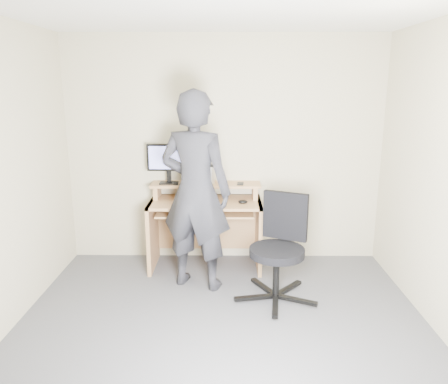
{
  "coord_description": "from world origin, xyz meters",
  "views": [
    {
      "loc": [
        0.05,
        -3.07,
        1.98
      ],
      "look_at": [
        0.0,
        1.05,
        0.95
      ],
      "focal_mm": 35.0,
      "sensor_mm": 36.0,
      "label": 1
    }
  ],
  "objects_px": {
    "desk": "(206,217)",
    "office_chair": "(280,244)",
    "monitor": "(168,160)",
    "person": "(196,192)"
  },
  "relations": [
    {
      "from": "desk",
      "to": "person",
      "type": "relative_size",
      "value": 0.62
    },
    {
      "from": "office_chair",
      "to": "desk",
      "type": "bearing_deg",
      "value": 157.5
    },
    {
      "from": "monitor",
      "to": "desk",
      "type": "bearing_deg",
      "value": -6.51
    },
    {
      "from": "desk",
      "to": "person",
      "type": "bearing_deg",
      "value": -97.18
    },
    {
      "from": "desk",
      "to": "monitor",
      "type": "bearing_deg",
      "value": 172.49
    },
    {
      "from": "desk",
      "to": "office_chair",
      "type": "height_order",
      "value": "office_chair"
    },
    {
      "from": "desk",
      "to": "office_chair",
      "type": "xyz_separation_m",
      "value": [
        0.73,
        -0.78,
        -0.02
      ]
    },
    {
      "from": "monitor",
      "to": "office_chair",
      "type": "bearing_deg",
      "value": -35.56
    },
    {
      "from": "person",
      "to": "office_chair",
      "type": "bearing_deg",
      "value": -178.93
    },
    {
      "from": "monitor",
      "to": "person",
      "type": "xyz_separation_m",
      "value": [
        0.34,
        -0.59,
        -0.2
      ]
    }
  ]
}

